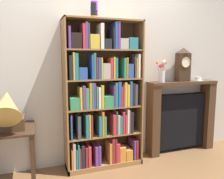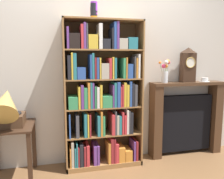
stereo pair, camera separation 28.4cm
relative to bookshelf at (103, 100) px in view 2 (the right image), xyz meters
The scene contains 10 objects.
ground_plane 0.87m from the bookshelf, 86.90° to the right, with size 7.65×6.40×0.02m, color brown.
wall_back 0.51m from the bookshelf, 71.19° to the left, with size 4.65×0.08×2.61m, color beige.
bookshelf is the anchor object (origin of this frame).
cup_stack 1.07m from the bookshelf, 165.99° to the left, with size 0.08×0.08×0.20m.
side_table_left 1.13m from the bookshelf, behind, with size 0.50×0.54×0.63m.
gramophone 1.08m from the bookshelf, 169.60° to the right, with size 0.31×0.51×0.51m.
fireplace_mantel 1.26m from the bookshelf, ahead, with size 1.05×0.22×1.03m.
mantel_clock 1.27m from the bookshelf, ahead, with size 0.19×0.12×0.47m.
flower_vase 0.93m from the bookshelf, ahead, with size 0.16×0.11×0.31m.
teacup_with_saucer 1.48m from the bookshelf, ahead, with size 0.15×0.15×0.06m.
Camera 2 is at (-0.55, -2.59, 1.37)m, focal length 36.52 mm.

